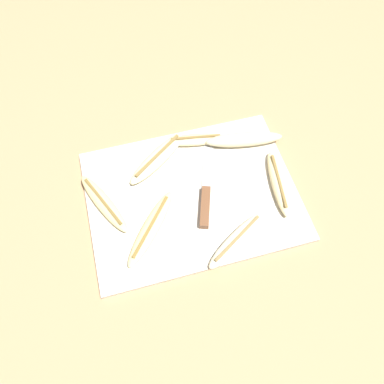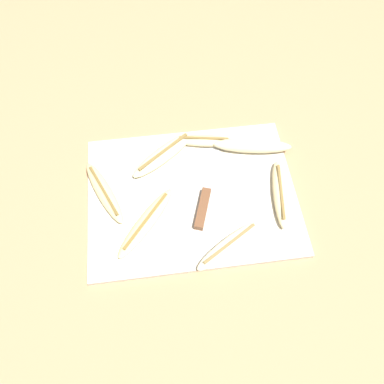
# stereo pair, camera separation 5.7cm
# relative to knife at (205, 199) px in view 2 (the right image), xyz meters

# --- Properties ---
(ground_plane) EXTENTS (4.00, 4.00, 0.00)m
(ground_plane) POSITION_rel_knife_xyz_m (-0.03, 0.02, -0.02)
(ground_plane) COLOR tan
(cutting_board) EXTENTS (0.48, 0.36, 0.01)m
(cutting_board) POSITION_rel_knife_xyz_m (-0.03, 0.02, -0.01)
(cutting_board) COLOR beige
(cutting_board) RESTS_ON ground_plane
(knife) EXTENTS (0.10, 0.23, 0.02)m
(knife) POSITION_rel_knife_xyz_m (0.00, 0.00, 0.00)
(knife) COLOR brown
(knife) RESTS_ON cutting_board
(banana_soft_right) EXTENTS (0.18, 0.15, 0.02)m
(banana_soft_right) POSITION_rel_knife_xyz_m (-0.08, 0.13, 0.00)
(banana_soft_right) COLOR beige
(banana_soft_right) RESTS_ON cutting_board
(banana_bright_far) EXTENTS (0.17, 0.12, 0.02)m
(banana_bright_far) POSITION_rel_knife_xyz_m (0.04, -0.12, 0.00)
(banana_bright_far) COLOR beige
(banana_bright_far) RESTS_ON cutting_board
(banana_cream_curved) EXTENTS (0.19, 0.07, 0.03)m
(banana_cream_curved) POSITION_rel_knife_xyz_m (0.14, 0.13, 0.01)
(banana_cream_curved) COLOR beige
(banana_cream_curved) RESTS_ON cutting_board
(banana_spotted_left) EXTENTS (0.11, 0.18, 0.02)m
(banana_spotted_left) POSITION_rel_knife_xyz_m (-0.23, 0.05, 0.00)
(banana_spotted_left) COLOR #DBC684
(banana_spotted_left) RESTS_ON cutting_board
(banana_golden_short) EXTENTS (0.15, 0.18, 0.02)m
(banana_golden_short) POSITION_rel_knife_xyz_m (-0.14, -0.04, 0.00)
(banana_golden_short) COLOR #EDD689
(banana_golden_short) RESTS_ON cutting_board
(banana_ripe_center) EXTENTS (0.06, 0.18, 0.02)m
(banana_ripe_center) POSITION_rel_knife_xyz_m (0.17, -0.01, 0.00)
(banana_ripe_center) COLOR beige
(banana_ripe_center) RESTS_ON cutting_board
(banana_mellow_near) EXTENTS (0.16, 0.06, 0.02)m
(banana_mellow_near) POSITION_rel_knife_xyz_m (0.02, 0.16, 0.00)
(banana_mellow_near) COLOR beige
(banana_mellow_near) RESTS_ON cutting_board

